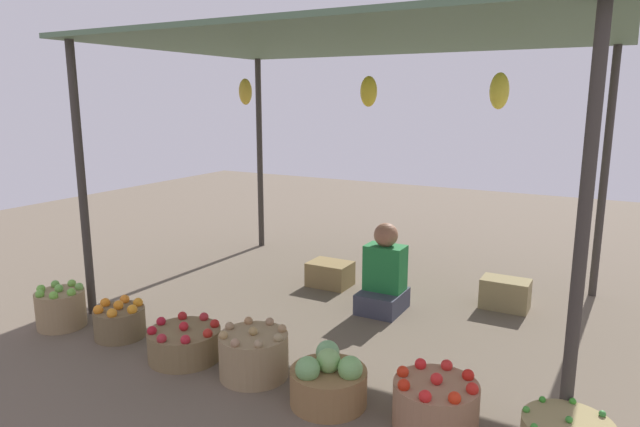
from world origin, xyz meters
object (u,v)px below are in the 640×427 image
(vendor_person, at_px, (384,277))
(basket_red_tomatoes, at_px, (435,404))
(basket_oranges, at_px, (120,321))
(basket_potatoes, at_px, (254,354))
(basket_cabbages, at_px, (328,381))
(wooden_crate_near_vendor, at_px, (330,274))
(basket_green_apples, at_px, (61,308))
(wooden_crate_stacked_rear, at_px, (505,294))
(basket_red_apples, at_px, (185,343))

(vendor_person, xyz_separation_m, basket_red_tomatoes, (0.94, -1.52, -0.16))
(basket_oranges, bearing_deg, vendor_person, 43.61)
(basket_potatoes, relative_size, basket_red_tomatoes, 0.96)
(basket_cabbages, xyz_separation_m, wooden_crate_near_vendor, (-1.01, 1.95, -0.03))
(basket_green_apples, height_order, basket_cabbages, basket_green_apples)
(basket_green_apples, xyz_separation_m, wooden_crate_stacked_rear, (3.10, 2.16, -0.02))
(basket_red_apples, distance_m, basket_potatoes, 0.59)
(basket_potatoes, bearing_deg, basket_red_tomatoes, 0.53)
(basket_potatoes, height_order, basket_cabbages, basket_cabbages)
(basket_potatoes, bearing_deg, basket_oranges, 179.37)
(basket_cabbages, relative_size, wooden_crate_near_vendor, 1.15)
(wooden_crate_near_vendor, bearing_deg, wooden_crate_stacked_rear, 6.99)
(basket_oranges, distance_m, wooden_crate_stacked_rear, 3.26)
(basket_potatoes, bearing_deg, basket_green_apples, -177.71)
(basket_red_tomatoes, relative_size, wooden_crate_stacked_rear, 1.18)
(vendor_person, bearing_deg, wooden_crate_near_vendor, 154.02)
(basket_cabbages, bearing_deg, wooden_crate_stacked_rear, 73.57)
(vendor_person, bearing_deg, wooden_crate_stacked_rear, 30.59)
(vendor_person, xyz_separation_m, basket_red_apples, (-0.89, -1.55, -0.19))
(basket_potatoes, height_order, basket_red_tomatoes, basket_potatoes)
(basket_potatoes, distance_m, wooden_crate_near_vendor, 1.92)
(basket_green_apples, distance_m, basket_oranges, 0.58)
(basket_red_tomatoes, bearing_deg, basket_oranges, 179.94)
(basket_red_apples, bearing_deg, basket_potatoes, 2.24)
(wooden_crate_stacked_rear, bearing_deg, basket_cabbages, -106.43)
(basket_green_apples, distance_m, wooden_crate_stacked_rear, 3.77)
(vendor_person, distance_m, basket_red_apples, 1.80)
(basket_red_apples, relative_size, basket_potatoes, 1.11)
(basket_green_apples, bearing_deg, wooden_crate_stacked_rear, 34.82)
(basket_potatoes, distance_m, basket_red_tomatoes, 1.25)
(basket_green_apples, distance_m, basket_cabbages, 2.47)
(basket_cabbages, distance_m, basket_red_tomatoes, 0.65)
(basket_red_tomatoes, bearing_deg, wooden_crate_near_vendor, 131.58)
(basket_cabbages, relative_size, basket_red_tomatoes, 0.97)
(basket_red_tomatoes, xyz_separation_m, wooden_crate_stacked_rear, (-0.01, 2.07, -0.00))
(basket_red_apples, bearing_deg, vendor_person, 60.12)
(vendor_person, xyz_separation_m, wooden_crate_near_vendor, (-0.72, 0.35, -0.18))
(vendor_person, xyz_separation_m, wooden_crate_stacked_rear, (0.93, 0.55, -0.16))
(basket_cabbages, bearing_deg, basket_green_apples, -179.83)
(vendor_person, height_order, wooden_crate_stacked_rear, vendor_person)
(wooden_crate_stacked_rear, bearing_deg, basket_green_apples, -145.18)
(basket_red_apples, bearing_deg, basket_green_apples, -177.69)
(wooden_crate_near_vendor, bearing_deg, basket_green_apples, -126.64)
(vendor_person, height_order, basket_red_apples, vendor_person)
(basket_cabbages, bearing_deg, basket_oranges, 177.53)
(basket_green_apples, relative_size, basket_red_apples, 0.74)
(basket_green_apples, relative_size, basket_cabbages, 0.81)
(wooden_crate_near_vendor, bearing_deg, basket_potatoes, -77.66)
(basket_green_apples, relative_size, basket_potatoes, 0.82)
(basket_green_apples, distance_m, wooden_crate_near_vendor, 2.43)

